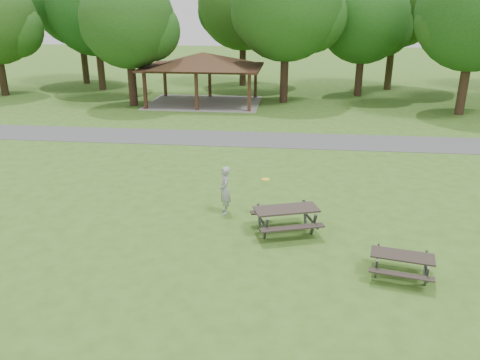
% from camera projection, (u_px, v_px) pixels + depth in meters
% --- Properties ---
extents(ground, '(160.00, 160.00, 0.00)m').
position_uv_depth(ground, '(188.00, 273.00, 12.81)').
color(ground, '#39641C').
rests_on(ground, ground).
extents(asphalt_path, '(120.00, 3.20, 0.02)m').
position_uv_depth(asphalt_path, '(242.00, 139.00, 25.86)').
color(asphalt_path, '#48484B').
rests_on(asphalt_path, ground).
extents(pavilion, '(8.60, 7.01, 3.76)m').
position_uv_depth(pavilion, '(203.00, 62.00, 34.54)').
color(pavilion, '#331B12').
rests_on(pavilion, ground).
extents(tree_row_c, '(8.19, 7.80, 10.67)m').
position_uv_depth(tree_row_c, '(96.00, 11.00, 39.05)').
color(tree_row_c, '#322016').
rests_on(tree_row_c, ground).
extents(tree_row_d, '(6.93, 6.60, 9.27)m').
position_uv_depth(tree_row_d, '(129.00, 24.00, 32.74)').
color(tree_row_d, black).
rests_on(tree_row_d, ground).
extents(tree_row_e, '(8.40, 8.00, 11.02)m').
position_uv_depth(tree_row_e, '(288.00, 8.00, 33.57)').
color(tree_row_e, black).
rests_on(tree_row_e, ground).
extents(tree_row_f, '(7.35, 7.00, 9.55)m').
position_uv_depth(tree_row_f, '(365.00, 21.00, 36.53)').
color(tree_row_f, '#301F15').
rests_on(tree_row_f, ground).
extents(tree_row_g, '(7.77, 7.40, 10.25)m').
position_uv_depth(tree_row_g, '(476.00, 16.00, 29.67)').
color(tree_row_g, '#311F16').
rests_on(tree_row_g, ground).
extents(tree_deep_a, '(8.40, 8.00, 11.38)m').
position_uv_depth(tree_deep_a, '(79.00, 4.00, 42.42)').
color(tree_deep_a, black).
rests_on(tree_deep_a, ground).
extents(tree_deep_b, '(8.40, 8.00, 11.13)m').
position_uv_depth(tree_deep_b, '(244.00, 7.00, 41.40)').
color(tree_deep_b, '#311F15').
rests_on(tree_deep_b, ground).
extents(tree_deep_c, '(8.82, 8.40, 11.90)m').
position_uv_depth(tree_deep_c, '(398.00, 0.00, 38.92)').
color(tree_deep_c, '#312416').
rests_on(tree_deep_c, ground).
extents(picnic_table_middle, '(2.43, 2.17, 0.88)m').
position_uv_depth(picnic_table_middle, '(286.00, 214.00, 14.91)').
color(picnic_table_middle, '#2E2521').
rests_on(picnic_table_middle, ground).
extents(picnic_table_far, '(1.86, 1.61, 0.71)m').
position_uv_depth(picnic_table_far, '(402.00, 260.00, 12.45)').
color(picnic_table_far, black).
rests_on(picnic_table_far, ground).
extents(frisbee_in_flight, '(0.38, 0.38, 0.02)m').
position_uv_depth(frisbee_in_flight, '(266.00, 179.00, 15.75)').
color(frisbee_in_flight, yellow).
rests_on(frisbee_in_flight, ground).
extents(frisbee_thrower, '(0.55, 0.71, 1.72)m').
position_uv_depth(frisbee_thrower, '(225.00, 190.00, 16.27)').
color(frisbee_thrower, '#9B9A9D').
rests_on(frisbee_thrower, ground).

